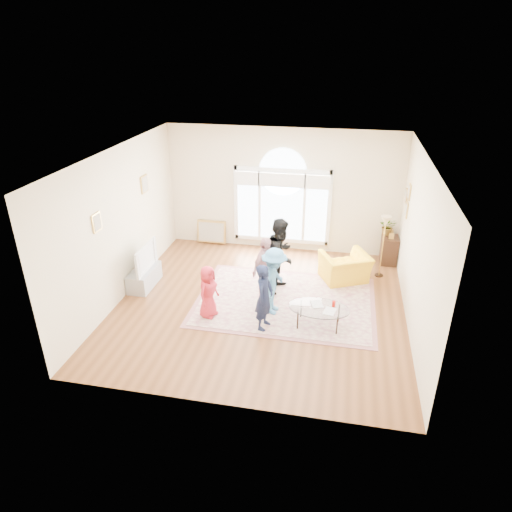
% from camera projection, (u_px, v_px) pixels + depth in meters
% --- Properties ---
extents(ground, '(6.00, 6.00, 0.00)m').
position_uv_depth(ground, '(260.00, 305.00, 9.73)').
color(ground, brown).
rests_on(ground, ground).
extents(room_shell, '(6.00, 6.00, 6.00)m').
position_uv_depth(room_shell, '(282.00, 194.00, 11.55)').
color(room_shell, beige).
rests_on(room_shell, ground).
extents(area_rug, '(3.60, 2.60, 0.02)m').
position_uv_depth(area_rug, '(285.00, 301.00, 9.84)').
color(area_rug, beige).
rests_on(area_rug, ground).
extents(rug_border, '(3.80, 2.80, 0.01)m').
position_uv_depth(rug_border, '(285.00, 301.00, 9.84)').
color(rug_border, '#955D5D').
rests_on(rug_border, ground).
extents(tv_console, '(0.45, 1.00, 0.42)m').
position_uv_depth(tv_console, '(144.00, 277.00, 10.39)').
color(tv_console, '#999DA1').
rests_on(tv_console, ground).
extents(television, '(0.17, 1.04, 0.60)m').
position_uv_depth(television, '(142.00, 257.00, 10.16)').
color(television, black).
rests_on(television, tv_console).
extents(coffee_table, '(1.22, 0.81, 0.54)m').
position_uv_depth(coffee_table, '(319.00, 308.00, 8.84)').
color(coffee_table, silver).
rests_on(coffee_table, ground).
extents(armchair, '(1.32, 1.26, 0.67)m').
position_uv_depth(armchair, '(345.00, 268.00, 10.56)').
color(armchair, yellow).
rests_on(armchair, ground).
extents(side_cabinet, '(0.40, 0.50, 0.70)m').
position_uv_depth(side_cabinet, '(389.00, 250.00, 11.40)').
color(side_cabinet, black).
rests_on(side_cabinet, ground).
extents(floor_lamp, '(0.30, 0.30, 1.51)m').
position_uv_depth(floor_lamp, '(385.00, 226.00, 10.36)').
color(floor_lamp, black).
rests_on(floor_lamp, ground).
extents(plant_pedestal, '(0.20, 0.20, 0.70)m').
position_uv_depth(plant_pedestal, '(385.00, 247.00, 11.53)').
color(plant_pedestal, white).
rests_on(plant_pedestal, ground).
extents(potted_plant, '(0.44, 0.40, 0.45)m').
position_uv_depth(potted_plant, '(388.00, 226.00, 11.29)').
color(potted_plant, '#33722D').
rests_on(potted_plant, plant_pedestal).
extents(leaning_picture, '(0.80, 0.14, 0.62)m').
position_uv_depth(leaning_picture, '(212.00, 243.00, 12.63)').
color(leaning_picture, tan).
rests_on(leaning_picture, ground).
extents(child_red, '(0.49, 0.62, 1.10)m').
position_uv_depth(child_red, '(208.00, 292.00, 9.09)').
color(child_red, red).
rests_on(child_red, area_rug).
extents(child_navy, '(0.41, 0.55, 1.34)m').
position_uv_depth(child_navy, '(264.00, 297.00, 8.66)').
color(child_navy, '#171E3D').
rests_on(child_navy, area_rug).
extents(child_black, '(0.83, 0.96, 1.67)m').
position_uv_depth(child_black, '(281.00, 255.00, 9.97)').
color(child_black, black).
rests_on(child_black, area_rug).
extents(child_pink, '(0.64, 0.88, 1.39)m').
position_uv_depth(child_pink, '(265.00, 268.00, 9.69)').
color(child_pink, '#CC9298').
rests_on(child_pink, area_rug).
extents(child_blue, '(0.65, 0.98, 1.42)m').
position_uv_depth(child_blue, '(274.00, 281.00, 9.14)').
color(child_blue, '#498DC4').
rests_on(child_blue, area_rug).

